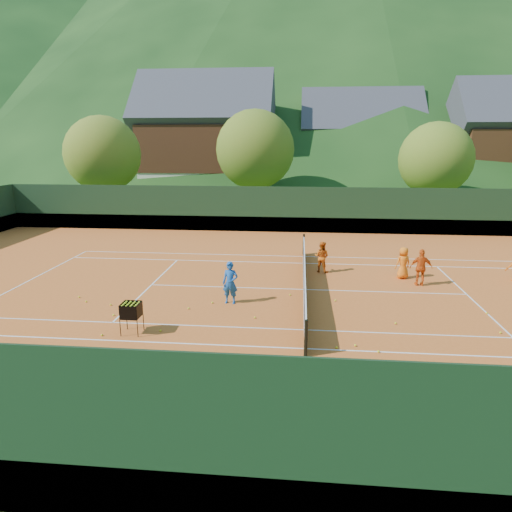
# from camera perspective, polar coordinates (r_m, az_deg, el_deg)

# --- Properties ---
(ground) EXTENTS (400.00, 400.00, 0.00)m
(ground) POSITION_cam_1_polar(r_m,az_deg,el_deg) (18.76, 6.03, -4.24)
(ground) COLOR #30561B
(ground) RESTS_ON ground
(clay_court) EXTENTS (40.00, 24.00, 0.02)m
(clay_court) POSITION_cam_1_polar(r_m,az_deg,el_deg) (18.76, 6.03, -4.21)
(clay_court) COLOR #C35A1F
(clay_court) RESTS_ON ground
(mountain_far_left) EXTENTS (260.00, 260.00, 100.00)m
(mountain_far_left) POSITION_cam_1_polar(r_m,az_deg,el_deg) (195.33, -24.65, 26.11)
(mountain_far_left) COLOR #123312
(mountain_far_left) RESTS_ON ground
(coach) EXTENTS (0.61, 0.43, 1.59)m
(coach) POSITION_cam_1_polar(r_m,az_deg,el_deg) (16.91, -3.24, -3.36)
(coach) COLOR #1851A1
(coach) RESTS_ON clay_court
(student_a) EXTENTS (0.86, 0.78, 1.43)m
(student_a) POSITION_cam_1_polar(r_m,az_deg,el_deg) (21.15, 8.21, -0.11)
(student_a) COLOR #DD5E13
(student_a) RESTS_ON clay_court
(student_b) EXTENTS (0.93, 0.42, 1.56)m
(student_b) POSITION_cam_1_polar(r_m,az_deg,el_deg) (20.16, 19.94, -1.36)
(student_b) COLOR #DC5513
(student_b) RESTS_ON clay_court
(student_c) EXTENTS (0.80, 0.67, 1.40)m
(student_c) POSITION_cam_1_polar(r_m,az_deg,el_deg) (20.97, 17.91, -0.83)
(student_c) COLOR orange
(student_c) RESTS_ON clay_court
(tennis_ball_0) EXTENTS (0.07, 0.07, 0.07)m
(tennis_ball_0) POSITION_cam_1_polar(r_m,az_deg,el_deg) (18.35, -20.47, -5.35)
(tennis_ball_0) COLOR #D5E926
(tennis_ball_0) RESTS_ON clay_court
(tennis_ball_1) EXTENTS (0.07, 0.07, 0.07)m
(tennis_ball_1) POSITION_cam_1_polar(r_m,az_deg,el_deg) (15.72, -0.15, -7.69)
(tennis_ball_1) COLOR #D5E926
(tennis_ball_1) RESTS_ON clay_court
(tennis_ball_2) EXTENTS (0.07, 0.07, 0.07)m
(tennis_ball_2) POSITION_cam_1_polar(r_m,az_deg,el_deg) (17.17, -5.48, -5.82)
(tennis_ball_2) COLOR #D5E926
(tennis_ball_2) RESTS_ON clay_court
(tennis_ball_3) EXTENTS (0.07, 0.07, 0.07)m
(tennis_ball_3) POSITION_cam_1_polar(r_m,az_deg,el_deg) (15.93, 17.05, -8.05)
(tennis_ball_3) COLOR #D5E926
(tennis_ball_3) RESTS_ON clay_court
(tennis_ball_4) EXTENTS (0.07, 0.07, 0.07)m
(tennis_ball_4) POSITION_cam_1_polar(r_m,az_deg,el_deg) (16.46, 28.24, -8.43)
(tennis_ball_4) COLOR #D5E926
(tennis_ball_4) RESTS_ON clay_court
(tennis_ball_5) EXTENTS (0.07, 0.07, 0.07)m
(tennis_ball_5) POSITION_cam_1_polar(r_m,az_deg,el_deg) (13.01, 23.08, -13.82)
(tennis_ball_5) COLOR #D5E926
(tennis_ball_5) RESTS_ON clay_court
(tennis_ball_7) EXTENTS (0.07, 0.07, 0.07)m
(tennis_ball_7) POSITION_cam_1_polar(r_m,az_deg,el_deg) (13.80, 15.05, -11.46)
(tennis_ball_7) COLOR #D5E926
(tennis_ball_7) RESTS_ON clay_court
(tennis_ball_8) EXTENTS (0.07, 0.07, 0.07)m
(tennis_ball_8) POSITION_cam_1_polar(r_m,az_deg,el_deg) (15.01, -11.85, -9.11)
(tennis_ball_8) COLOR #D5E926
(tennis_ball_8) RESTS_ON clay_court
(tennis_ball_9) EXTENTS (0.07, 0.07, 0.07)m
(tennis_ball_9) POSITION_cam_1_polar(r_m,az_deg,el_deg) (11.76, -2.08, -15.71)
(tennis_ball_9) COLOR #D5E926
(tennis_ball_9) RESTS_ON clay_court
(tennis_ball_10) EXTENTS (0.07, 0.07, 0.07)m
(tennis_ball_10) POSITION_cam_1_polar(r_m,az_deg,el_deg) (16.67, -17.38, -7.06)
(tennis_ball_10) COLOR #D5E926
(tennis_ball_10) RESTS_ON clay_court
(tennis_ball_11) EXTENTS (0.07, 0.07, 0.07)m
(tennis_ball_11) POSITION_cam_1_polar(r_m,az_deg,el_deg) (16.70, -8.42, -6.49)
(tennis_ball_11) COLOR #D5E926
(tennis_ball_11) RESTS_ON clay_court
(tennis_ball_12) EXTENTS (0.07, 0.07, 0.07)m
(tennis_ball_12) POSITION_cam_1_polar(r_m,az_deg,el_deg) (15.16, -18.71, -9.34)
(tennis_ball_12) COLOR #D5E926
(tennis_ball_12) RESTS_ON clay_court
(tennis_ball_14) EXTENTS (0.07, 0.07, 0.07)m
(tennis_ball_14) POSITION_cam_1_polar(r_m,az_deg,el_deg) (18.01, 26.89, -6.39)
(tennis_ball_14) COLOR #D5E926
(tennis_ball_14) RESTS_ON clay_court
(tennis_ball_15) EXTENTS (0.07, 0.07, 0.07)m
(tennis_ball_15) POSITION_cam_1_polar(r_m,az_deg,el_deg) (11.55, -10.43, -16.56)
(tennis_ball_15) COLOR #D5E926
(tennis_ball_15) RESTS_ON clay_court
(tennis_ball_16) EXTENTS (0.07, 0.07, 0.07)m
(tennis_ball_16) POSITION_cam_1_polar(r_m,az_deg,el_deg) (13.78, 10.03, -11.20)
(tennis_ball_16) COLOR #D5E926
(tennis_ball_16) RESTS_ON clay_court
(tennis_ball_19) EXTENTS (0.07, 0.07, 0.07)m
(tennis_ball_19) POSITION_cam_1_polar(r_m,az_deg,el_deg) (12.65, 14.77, -13.91)
(tennis_ball_19) COLOR #D5E926
(tennis_ball_19) RESTS_ON clay_court
(tennis_ball_20) EXTENTS (0.07, 0.07, 0.07)m
(tennis_ball_20) POSITION_cam_1_polar(r_m,az_deg,el_deg) (12.98, -3.20, -12.66)
(tennis_ball_20) COLOR #D5E926
(tennis_ball_20) RESTS_ON clay_court
(tennis_ball_21) EXTENTS (0.07, 0.07, 0.07)m
(tennis_ball_21) POSITION_cam_1_polar(r_m,az_deg,el_deg) (17.97, 4.28, -4.86)
(tennis_ball_21) COLOR #D5E926
(tennis_ball_21) RESTS_ON clay_court
(tennis_ball_22) EXTENTS (0.07, 0.07, 0.07)m
(tennis_ball_22) POSITION_cam_1_polar(r_m,az_deg,el_deg) (17.58, 9.89, -5.49)
(tennis_ball_22) COLOR #D5E926
(tennis_ball_22) RESTS_ON clay_court
(tennis_ball_23) EXTENTS (0.07, 0.07, 0.07)m
(tennis_ball_23) POSITION_cam_1_polar(r_m,az_deg,el_deg) (17.72, -17.71, -5.81)
(tennis_ball_23) COLOR #D5E926
(tennis_ball_23) RESTS_ON clay_court
(tennis_ball_25) EXTENTS (0.07, 0.07, 0.07)m
(tennis_ball_25) POSITION_cam_1_polar(r_m,az_deg,el_deg) (18.96, -21.23, -4.79)
(tennis_ball_25) COLOR #D5E926
(tennis_ball_25) RESTS_ON clay_court
(tennis_ball_26) EXTENTS (0.07, 0.07, 0.07)m
(tennis_ball_26) POSITION_cam_1_polar(r_m,az_deg,el_deg) (14.02, 12.30, -10.86)
(tennis_ball_26) COLOR #D5E926
(tennis_ball_26) RESTS_ON clay_court
(court_lines) EXTENTS (23.83, 11.03, 0.00)m
(court_lines) POSITION_cam_1_polar(r_m,az_deg,el_deg) (18.76, 6.04, -4.17)
(court_lines) COLOR silver
(court_lines) RESTS_ON clay_court
(tennis_net) EXTENTS (0.10, 12.07, 1.10)m
(tennis_net) POSITION_cam_1_polar(r_m,az_deg,el_deg) (18.61, 6.08, -2.72)
(tennis_net) COLOR black
(tennis_net) RESTS_ON clay_court
(perimeter_fence) EXTENTS (40.40, 24.24, 3.00)m
(perimeter_fence) POSITION_cam_1_polar(r_m,az_deg,el_deg) (18.40, 6.14, -0.49)
(perimeter_fence) COLOR black
(perimeter_fence) RESTS_ON clay_court
(ball_hopper) EXTENTS (0.57, 0.57, 1.00)m
(ball_hopper) POSITION_cam_1_polar(r_m,az_deg,el_deg) (14.84, -15.35, -6.63)
(ball_hopper) COLOR black
(ball_hopper) RESTS_ON clay_court
(chalet_left) EXTENTS (13.80, 9.93, 12.92)m
(chalet_left) POSITION_cam_1_polar(r_m,az_deg,el_deg) (48.79, -6.18, 13.84)
(chalet_left) COLOR beige
(chalet_left) RESTS_ON ground
(chalet_mid) EXTENTS (12.65, 8.82, 11.45)m
(chalet_mid) POSITION_cam_1_polar(r_m,az_deg,el_deg) (52.19, 12.73, 12.88)
(chalet_mid) COLOR beige
(chalet_mid) RESTS_ON ground
(chalet_right) EXTENTS (11.50, 8.82, 11.91)m
(chalet_right) POSITION_cam_1_polar(r_m,az_deg,el_deg) (51.92, 29.16, 11.76)
(chalet_right) COLOR beige
(chalet_right) RESTS_ON ground
(tree_a) EXTENTS (6.00, 6.00, 7.88)m
(tree_a) POSITION_cam_1_polar(r_m,az_deg,el_deg) (39.13, -18.63, 11.98)
(tree_a) COLOR #3C2718
(tree_a) RESTS_ON ground
(tree_b) EXTENTS (6.40, 6.40, 8.40)m
(tree_b) POSITION_cam_1_polar(r_m,az_deg,el_deg) (37.99, -0.14, 13.15)
(tree_b) COLOR #3C2618
(tree_b) RESTS_ON ground
(tree_c) EXTENTS (5.60, 5.60, 7.35)m
(tree_c) POSITION_cam_1_polar(r_m,az_deg,el_deg) (38.23, 21.51, 11.21)
(tree_c) COLOR #3D2618
(tree_c) RESTS_ON ground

